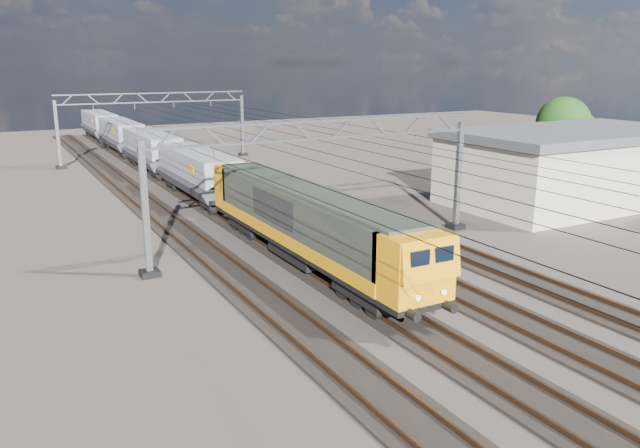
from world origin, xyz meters
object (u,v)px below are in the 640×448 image
hopper_wagon_lead (198,171)px  tree_far (567,126)px  locomotive (305,220)px  hopper_wagon_fourth (100,123)px  catenary_gantry_far (156,124)px  hopper_wagon_third (121,134)px  hopper_wagon_mid (152,148)px  catenary_gantry_mid (322,180)px  industrial_shed (572,166)px

hopper_wagon_lead → tree_far: 32.95m
tree_far → locomotive: bearing=-160.1°
hopper_wagon_lead → hopper_wagon_fourth: same height
hopper_wagon_lead → tree_far: bearing=-10.5°
catenary_gantry_far → hopper_wagon_third: 8.59m
hopper_wagon_lead → hopper_wagon_fourth: size_ratio=1.00×
hopper_wagon_mid → hopper_wagon_fourth: (0.00, 28.40, 0.00)m
catenary_gantry_far → catenary_gantry_mid: bearing=-90.0°
catenary_gantry_far → locomotive: catenary_gantry_far is taller
catenary_gantry_mid → hopper_wagon_mid: 30.10m
industrial_shed → locomotive: bearing=-170.7°
catenary_gantry_mid → hopper_wagon_fourth: catenary_gantry_mid is taller
hopper_wagon_lead → hopper_wagon_fourth: (0.00, 42.60, 0.00)m
hopper_wagon_mid → hopper_wagon_fourth: bearing=90.0°
hopper_wagon_mid → hopper_wagon_third: 14.20m
hopper_wagon_third → tree_far: size_ratio=1.81×
catenary_gantry_far → tree_far: (30.32, -26.21, 0.66)m
locomotive → hopper_wagon_fourth: 60.30m
locomotive → hopper_wagon_mid: (-0.00, 31.90, -0.09)m
hopper_wagon_third → industrial_shed: bearing=-60.4°
hopper_wagon_mid → industrial_shed: size_ratio=0.70×
catenary_gantry_far → hopper_wagon_fourth: size_ratio=1.53×
hopper_wagon_mid → hopper_wagon_third: same height
hopper_wagon_fourth → industrial_shed: industrial_shed is taller
hopper_wagon_lead → hopper_wagon_mid: size_ratio=1.00×
hopper_wagon_lead → industrial_shed: 27.68m
locomotive → industrial_shed: size_ratio=1.13×
industrial_shed → tree_far: 11.54m
catenary_gantry_mid → hopper_wagon_mid: bearing=93.8°
hopper_wagon_fourth → industrial_shed: size_ratio=0.70×
catenary_gantry_far → hopper_wagon_lead: catenary_gantry_far is taller
catenary_gantry_mid → hopper_wagon_fourth: size_ratio=1.53×
hopper_wagon_third → hopper_wagon_fourth: size_ratio=1.00×
hopper_wagon_lead → industrial_shed: bearing=-29.9°
catenary_gantry_far → hopper_wagon_fourth: (-2.00, 22.39, -1.67)m
catenary_gantry_mid → hopper_wagon_lead: bearing=97.2°
locomotive → hopper_wagon_lead: size_ratio=1.62×
catenary_gantry_mid → tree_far: (30.32, 9.79, 0.66)m
hopper_wagon_mid → hopper_wagon_fourth: size_ratio=1.00×
hopper_wagon_third → industrial_shed: 48.54m
catenary_gantry_far → locomotive: (-2.00, -37.91, -1.58)m
hopper_wagon_lead → hopper_wagon_third: same height
catenary_gantry_mid → tree_far: bearing=17.9°
industrial_shed → hopper_wagon_mid: bearing=130.6°
catenary_gantry_mid → industrial_shed: 22.12m
locomotive → industrial_shed: bearing=9.3°
catenary_gantry_mid → hopper_wagon_mid: size_ratio=1.53×
hopper_wagon_fourth → industrial_shed: (24.00, -56.39, 0.49)m
locomotive → tree_far: bearing=19.9°
industrial_shed → tree_far: bearing=43.1°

